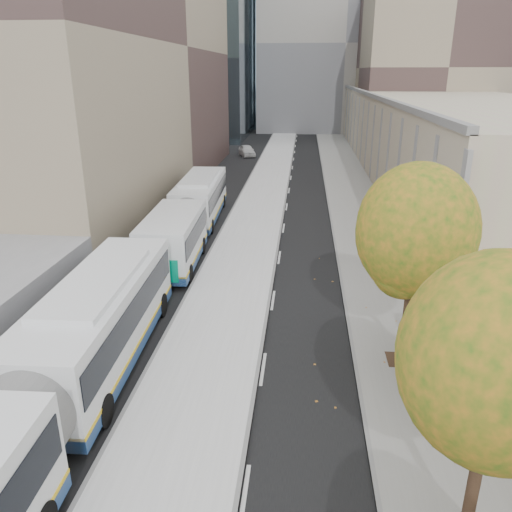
# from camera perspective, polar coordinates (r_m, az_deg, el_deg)

# --- Properties ---
(bus_platform) EXTENTS (4.25, 150.00, 0.15)m
(bus_platform) POSITION_cam_1_polar(r_m,az_deg,el_deg) (40.52, 0.31, 5.46)
(bus_platform) COLOR #B9B9B9
(bus_platform) RESTS_ON ground
(sidewalk) EXTENTS (4.75, 150.00, 0.08)m
(sidewalk) POSITION_cam_1_polar(r_m,az_deg,el_deg) (40.64, 11.66, 5.03)
(sidewalk) COLOR gray
(sidewalk) RESTS_ON ground
(building_tan) EXTENTS (18.00, 92.00, 8.00)m
(building_tan) POSITION_cam_1_polar(r_m,az_deg,el_deg) (70.14, 19.07, 13.96)
(building_tan) COLOR #AAA487
(building_tan) RESTS_ON ground
(building_midrise) EXTENTS (24.00, 46.00, 25.00)m
(building_midrise) POSITION_cam_1_polar(r_m,az_deg,el_deg) (50.19, -22.32, 21.25)
(building_midrise) COLOR gray
(building_midrise) RESTS_ON ground
(building_far_block) EXTENTS (30.00, 18.00, 30.00)m
(building_far_block) POSITION_cam_1_polar(r_m,az_deg,el_deg) (100.32, 9.82, 22.64)
(building_far_block) COLOR gray
(building_far_block) RESTS_ON ground
(bus_shelter) EXTENTS (1.90, 4.40, 2.53)m
(bus_shelter) POSITION_cam_1_polar(r_m,az_deg,el_deg) (18.16, 24.60, -8.83)
(bus_shelter) COLOR #383A3F
(bus_shelter) RESTS_ON sidewalk
(tree_b) EXTENTS (4.00, 4.00, 6.97)m
(tree_b) POSITION_cam_1_polar(r_m,az_deg,el_deg) (11.26, 25.89, -10.81)
(tree_b) COLOR black
(tree_b) RESTS_ON sidewalk
(tree_c) EXTENTS (4.20, 4.20, 7.28)m
(tree_c) POSITION_cam_1_polar(r_m,az_deg,el_deg) (18.24, 17.84, 2.70)
(tree_c) COLOR black
(tree_c) RESTS_ON sidewalk
(bus_near) EXTENTS (3.46, 19.42, 3.22)m
(bus_near) POSITION_cam_1_polar(r_m,az_deg,el_deg) (16.28, -22.64, -13.80)
(bus_near) COLOR silver
(bus_near) RESTS_ON ground
(bus_far) EXTENTS (3.46, 18.52, 3.07)m
(bus_far) POSITION_cam_1_polar(r_m,az_deg,el_deg) (33.60, -7.46, 4.98)
(bus_far) COLOR silver
(bus_far) RESTS_ON ground
(distant_car) EXTENTS (2.94, 4.55, 1.44)m
(distant_car) POSITION_cam_1_polar(r_m,az_deg,el_deg) (66.98, -1.05, 11.95)
(distant_car) COLOR silver
(distant_car) RESTS_ON ground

